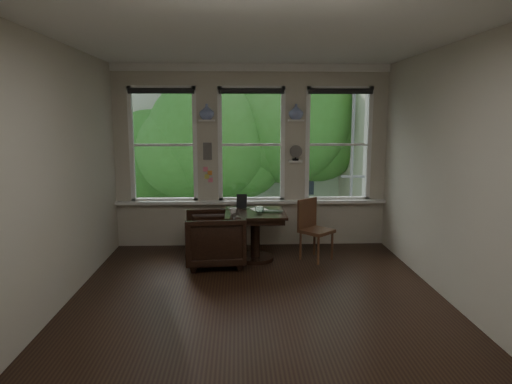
{
  "coord_description": "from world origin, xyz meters",
  "views": [
    {
      "loc": [
        -0.23,
        -5.35,
        2.15
      ],
      "look_at": [
        0.02,
        0.9,
        1.12
      ],
      "focal_mm": 32.0,
      "sensor_mm": 36.0,
      "label": 1
    }
  ],
  "objects_px": {
    "side_chair_right": "(317,230)",
    "laptop": "(272,212)",
    "armchair_left": "(214,239)",
    "mug": "(233,211)",
    "table": "(255,236)"
  },
  "relations": [
    {
      "from": "armchair_left",
      "to": "side_chair_right",
      "type": "bearing_deg",
      "value": 91.98
    },
    {
      "from": "laptop",
      "to": "mug",
      "type": "relative_size",
      "value": 2.78
    },
    {
      "from": "side_chair_right",
      "to": "laptop",
      "type": "height_order",
      "value": "side_chair_right"
    },
    {
      "from": "armchair_left",
      "to": "laptop",
      "type": "bearing_deg",
      "value": 92.43
    },
    {
      "from": "side_chair_right",
      "to": "armchair_left",
      "type": "bearing_deg",
      "value": 144.18
    },
    {
      "from": "laptop",
      "to": "mug",
      "type": "bearing_deg",
      "value": -163.37
    },
    {
      "from": "armchair_left",
      "to": "mug",
      "type": "relative_size",
      "value": 7.89
    },
    {
      "from": "table",
      "to": "mug",
      "type": "height_order",
      "value": "mug"
    },
    {
      "from": "armchair_left",
      "to": "laptop",
      "type": "distance_m",
      "value": 0.94
    },
    {
      "from": "mug",
      "to": "side_chair_right",
      "type": "bearing_deg",
      "value": 8.13
    },
    {
      "from": "table",
      "to": "laptop",
      "type": "distance_m",
      "value": 0.47
    },
    {
      "from": "armchair_left",
      "to": "laptop",
      "type": "height_order",
      "value": "armchair_left"
    },
    {
      "from": "laptop",
      "to": "mug",
      "type": "xyz_separation_m",
      "value": [
        -0.58,
        -0.11,
        0.04
      ]
    },
    {
      "from": "table",
      "to": "side_chair_right",
      "type": "height_order",
      "value": "side_chair_right"
    },
    {
      "from": "armchair_left",
      "to": "mug",
      "type": "distance_m",
      "value": 0.49
    }
  ]
}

